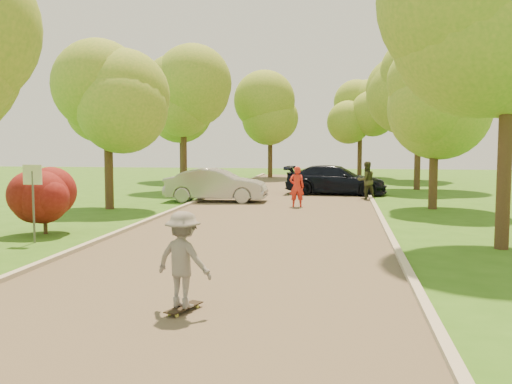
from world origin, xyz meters
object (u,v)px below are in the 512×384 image
Objects in this scene: longboard at (184,308)px; person_striped at (297,187)px; person_olive at (366,181)px; street_sign at (33,187)px; dark_sedan at (336,180)px; skateboarder at (183,259)px; silver_sedan at (216,185)px.

person_striped reaches higher than longboard.
person_olive is at bearing -138.03° from person_striped.
dark_sedan is at bearing 63.16° from street_sign.
dark_sedan is 3.41× the size of skateboarder.
longboard is 19.66m from person_olive.
street_sign is at bearing 166.51° from silver_sedan.
street_sign is 0.46× the size of silver_sedan.
person_striped is at bearing -113.61° from silver_sedan.
skateboarder is at bearing -169.83° from silver_sedan.
longboard is at bearing 79.02° from person_striped.
person_striped reaches higher than skateboarder.
dark_sedan is at bearing -113.09° from person_striped.
silver_sedan is 5.69× the size of longboard.
person_olive is (7.00, 2.11, 0.14)m from silver_sedan.
street_sign is 1.38× the size of skateboarder.
street_sign is at bearing 47.71° from person_striped.
person_olive reaches higher than skateboarder.
person_olive is at bearing -73.94° from silver_sedan.
street_sign is 2.60× the size of longboard.
person_olive reaches higher than silver_sedan.
person_striped is at bearing 27.17° from person_olive.
silver_sedan is at bearing 77.25° from street_sign.
person_olive is (9.60, 13.59, -0.64)m from street_sign.
longboard is at bearing 110.35° from skateboarder.
longboard is (5.90, -5.70, -1.48)m from street_sign.
dark_sedan is 21.82m from skateboarder.
street_sign reaches higher than silver_sedan.
longboard is 0.45× the size of person_olive.
street_sign reaches higher than longboard.
person_striped is (3.92, -1.65, 0.10)m from silver_sedan.
dark_sedan is (8.10, 16.01, -0.79)m from street_sign.
street_sign is 11.80m from person_striped.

